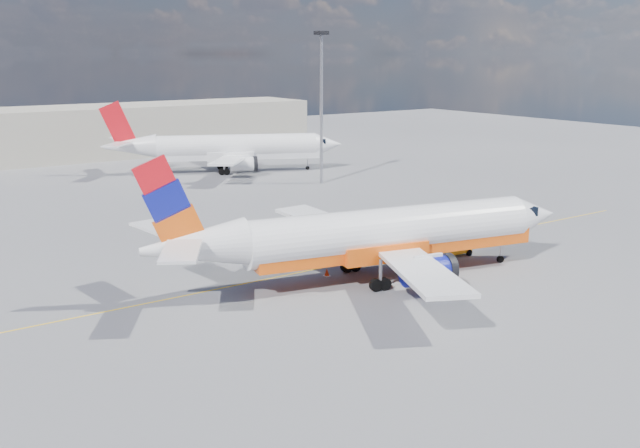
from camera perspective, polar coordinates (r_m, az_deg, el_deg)
ground at (r=54.06m, az=3.52°, el=-3.98°), size 240.00×240.00×0.00m
taxi_line at (r=56.34m, az=1.64°, el=-3.23°), size 70.00×0.15×0.01m
terminal_main at (r=121.87m, az=-16.89°, el=7.15°), size 70.00×14.00×8.00m
main_jet at (r=51.86m, az=4.60°, el=-0.87°), size 33.64×25.96×10.15m
second_jet at (r=100.70m, az=-7.25°, el=6.04°), size 32.69×24.60×10.09m
gse_tug at (r=59.47m, az=10.55°, el=-1.63°), size 2.89×1.93×1.97m
traffic_cone at (r=53.32m, az=0.56°, el=-3.88°), size 0.43×0.43×0.60m
floodlight_mast at (r=90.24m, az=0.11°, el=10.38°), size 1.38×1.38×18.90m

